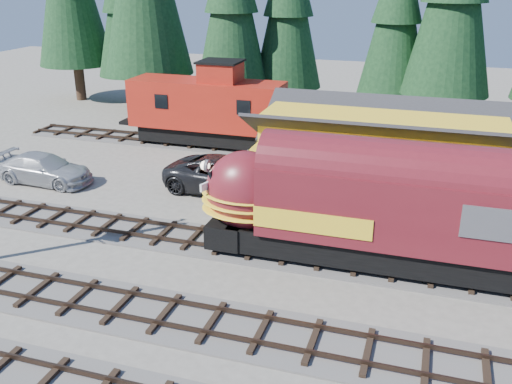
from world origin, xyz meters
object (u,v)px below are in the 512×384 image
(locomotive, at_px, (374,212))
(pickup_truck_a, at_px, (229,176))
(depot, at_px, (380,153))
(caboose, at_px, (208,108))
(pickup_truck_b, at_px, (44,169))

(locomotive, height_order, pickup_truck_a, locomotive)
(depot, relative_size, pickup_truck_a, 1.80)
(depot, xyz_separation_m, pickup_truck_a, (-7.99, -0.45, -1.98))
(caboose, bearing_deg, pickup_truck_a, -60.96)
(pickup_truck_a, relative_size, pickup_truck_b, 1.23)
(depot, bearing_deg, pickup_truck_b, -173.40)
(depot, relative_size, pickup_truck_b, 2.22)
(pickup_truck_a, distance_m, pickup_truck_b, 10.83)
(locomotive, xyz_separation_m, caboose, (-12.91, 14.00, 0.26))
(caboose, bearing_deg, locomotive, -47.32)
(caboose, bearing_deg, pickup_truck_b, -123.03)
(locomotive, bearing_deg, caboose, 132.68)
(depot, relative_size, locomotive, 0.83)
(caboose, distance_m, pickup_truck_a, 9.26)
(pickup_truck_a, height_order, pickup_truck_b, pickup_truck_a)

